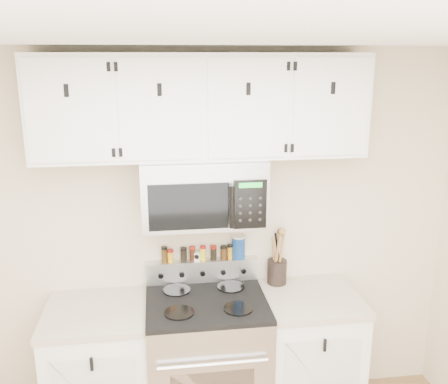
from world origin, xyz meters
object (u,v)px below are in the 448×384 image
Objects in this scene: salt_canister at (238,247)px; utensil_crock at (277,270)px; microwave at (203,191)px; range at (207,363)px.

utensil_crock is at bearing -10.83° from salt_canister.
range is at bearing -90.23° from microwave.
range is 6.78× the size of salt_canister.
microwave is (0.00, 0.13, 1.14)m from range.
utensil_crock is (0.51, 0.11, -0.61)m from microwave.
salt_canister is at bearing 48.13° from range.
microwave reaches higher than range.
microwave is 4.68× the size of salt_canister.
range is at bearing -155.72° from utensil_crock.
range is 1.45× the size of microwave.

